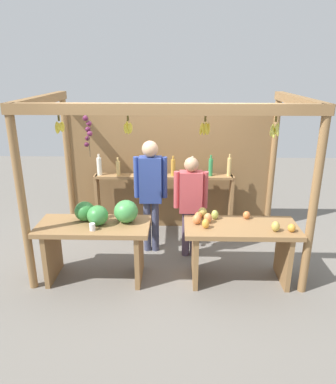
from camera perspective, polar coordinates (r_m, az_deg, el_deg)
The scene contains 7 objects.
ground_plane at distance 5.51m, azimuth 0.05°, elevation -9.51°, with size 12.00×12.00×0.00m, color slate.
market_stall at distance 5.43m, azimuth 0.13°, elevation 5.21°, with size 3.51×1.99×2.29m.
fruit_counter_left at distance 4.69m, azimuth -10.93°, elevation -5.85°, with size 1.42×0.64×1.06m.
fruit_counter_right at distance 4.68m, azimuth 11.14°, elevation -7.32°, with size 1.42×0.66×0.91m.
bottle_shelf_unit at distance 5.83m, azimuth -0.70°, elevation 1.02°, with size 2.25×0.22×1.35m.
vendor_man at distance 5.17m, azimuth -2.78°, elevation 0.86°, with size 0.48×0.23×1.69m.
vendor_woman at distance 5.07m, azimuth 3.62°, elevation -1.15°, with size 0.48×0.20×1.49m.
Camera 1 is at (0.12, -4.82, 2.66)m, focal length 33.55 mm.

